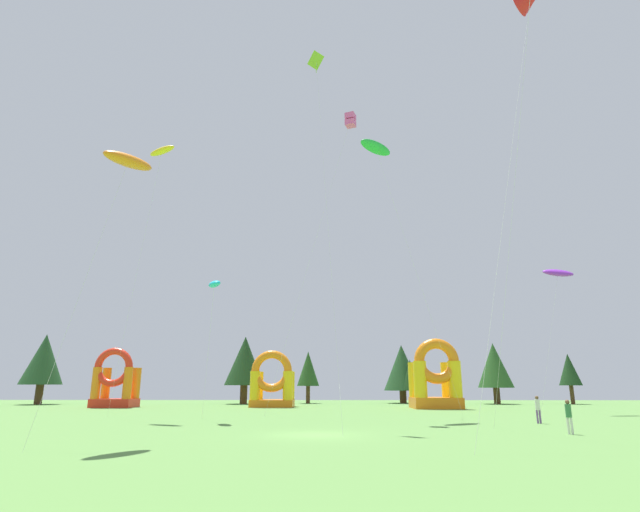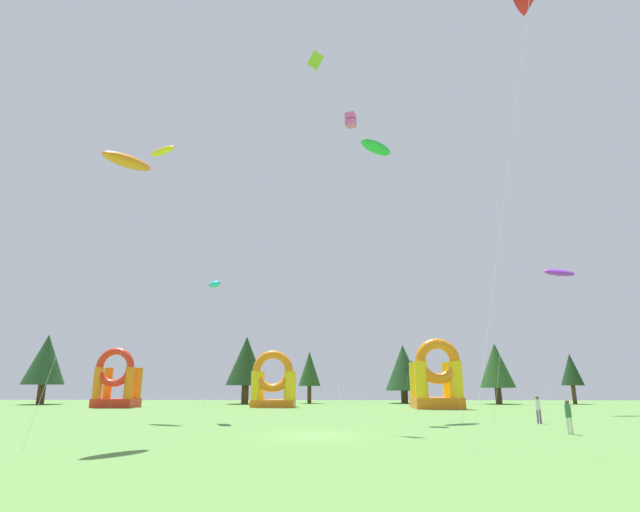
{
  "view_description": "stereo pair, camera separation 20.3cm",
  "coord_description": "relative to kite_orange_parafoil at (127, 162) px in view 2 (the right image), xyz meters",
  "views": [
    {
      "loc": [
        0.69,
        -26.98,
        2.5
      ],
      "look_at": [
        0.0,
        9.85,
        12.08
      ],
      "focal_mm": 27.85,
      "sensor_mm": 36.0,
      "label": 1
    },
    {
      "loc": [
        0.89,
        -26.98,
        2.5
      ],
      "look_at": [
        0.0,
        9.85,
        12.08
      ],
      "focal_mm": 27.85,
      "sensor_mm": 36.0,
      "label": 2
    }
  ],
  "objects": [
    {
      "name": "tree_row_4",
      "position": [
        21.54,
        47.09,
        -9.91
      ],
      "size": [
        2.43,
        2.43,
        5.89
      ],
      "color": "#4C331E",
      "rests_on": "ground_plane"
    },
    {
      "name": "kite_yellow_parafoil",
      "position": [
        -4.29,
        16.23,
        8.71
      ],
      "size": [
        4.74,
        2.98,
        22.98
      ],
      "color": "yellow",
      "rests_on": "ground_plane"
    },
    {
      "name": "tree_row_0",
      "position": [
        -27.91,
        43.57,
        -7.95
      ],
      "size": [
        5.35,
        5.35,
        9.14
      ],
      "color": "#4C331E",
      "rests_on": "ground_plane"
    },
    {
      "name": "tree_row_1",
      "position": [
        -1.25,
        45.86,
        -8.07
      ],
      "size": [
        5.38,
        5.38,
        8.99
      ],
      "color": "#4C331E",
      "rests_on": "ground_plane"
    },
    {
      "name": "tree_row_3",
      "position": [
        20.69,
        48.99,
        -8.87
      ],
      "size": [
        5.25,
        5.25,
        8.07
      ],
      "color": "#4C331E",
      "rests_on": "ground_plane"
    },
    {
      "name": "ground_plane",
      "position": [
        9.69,
        3.56,
        -13.73
      ],
      "size": [
        120.0,
        120.0,
        0.0
      ],
      "primitive_type": "plane",
      "color": "#5B8C42"
    },
    {
      "name": "kite_lime_diamond",
      "position": [
        9.5,
        10.62,
        13.32
      ],
      "size": [
        2.17,
        8.4,
        27.87
      ],
      "color": "#8CD826",
      "rests_on": "ground_plane"
    },
    {
      "name": "kite_orange_parafoil",
      "position": [
        0.0,
        0.0,
        0.0
      ],
      "size": [
        2.56,
        5.17,
        14.39
      ],
      "color": "orange",
      "rests_on": "ground_plane"
    },
    {
      "name": "tree_row_6",
      "position": [
        42.86,
        46.05,
        -9.27
      ],
      "size": [
        2.92,
        2.92,
        6.62
      ],
      "color": "#4C331E",
      "rests_on": "ground_plane"
    },
    {
      "name": "tree_row_5",
      "position": [
        32.87,
        46.18,
        -8.68
      ],
      "size": [
        4.72,
        4.72,
        8.07
      ],
      "color": "#4C331E",
      "rests_on": "ground_plane"
    },
    {
      "name": "person_near_camera",
      "position": [
        22.93,
        4.08,
        -12.7
      ],
      "size": [
        0.41,
        0.41,
        1.74
      ],
      "rotation": [
        0.0,
        0.0,
        2.6
      ],
      "color": "silver",
      "rests_on": "ground_plane"
    },
    {
      "name": "inflatable_red_slide",
      "position": [
        3.69,
        36.12,
        -11.31
      ],
      "size": [
        4.94,
        4.1,
        6.39
      ],
      "color": "orange",
      "rests_on": "ground_plane"
    },
    {
      "name": "kite_purple_parafoil",
      "position": [
        32.52,
        23.75,
        -0.76
      ],
      "size": [
        4.85,
        1.66,
        13.59
      ],
      "color": "purple",
      "rests_on": "ground_plane"
    },
    {
      "name": "inflatable_orange_dome",
      "position": [
        -14.23,
        34.76,
        -11.2
      ],
      "size": [
        4.57,
        3.54,
        6.63
      ],
      "color": "red",
      "rests_on": "ground_plane"
    },
    {
      "name": "inflatable_yellow_castle",
      "position": [
        22.01,
        32.97,
        -10.93
      ],
      "size": [
        5.13,
        4.99,
        7.42
      ],
      "color": "orange",
      "rests_on": "ground_plane"
    },
    {
      "name": "tree_row_2",
      "position": [
        7.36,
        48.1,
        -9.07
      ],
      "size": [
        3.11,
        3.11,
        7.08
      ],
      "color": "#4C331E",
      "rests_on": "ground_plane"
    },
    {
      "name": "person_far_side",
      "position": [
        24.32,
        11.51,
        -12.67
      ],
      "size": [
        0.35,
        0.35,
        1.78
      ],
      "rotation": [
        0.0,
        0.0,
        2.98
      ],
      "color": "#724C8C",
      "rests_on": "ground_plane"
    },
    {
      "name": "kite_cyan_parafoil",
      "position": [
        1.81,
        12.79,
        -3.95
      ],
      "size": [
        1.96,
        4.26,
        10.25
      ],
      "color": "#19B7CC",
      "rests_on": "ground_plane"
    },
    {
      "name": "kite_green_parafoil",
      "position": [
        14.64,
        17.56,
        9.53
      ],
      "size": [
        9.18,
        6.44,
        24.04
      ],
      "color": "green",
      "rests_on": "ground_plane"
    },
    {
      "name": "kite_pink_box",
      "position": [
        12.32,
        16.0,
        11.37
      ],
      "size": [
        7.84,
        3.38,
        25.76
      ],
      "color": "#EA599E",
      "rests_on": "ground_plane"
    }
  ]
}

